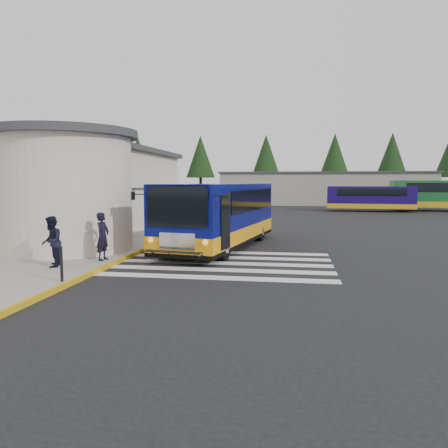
# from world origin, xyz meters

# --- Properties ---
(ground) EXTENTS (140.00, 140.00, 0.00)m
(ground) POSITION_xyz_m (0.00, 0.00, 0.00)
(ground) COLOR black
(ground) RESTS_ON ground
(sidewalk) EXTENTS (10.00, 34.00, 0.15)m
(sidewalk) POSITION_xyz_m (-9.00, 4.00, 0.07)
(sidewalk) COLOR gray
(sidewalk) RESTS_ON ground
(curb_strip) EXTENTS (0.12, 34.00, 0.16)m
(curb_strip) POSITION_xyz_m (-4.05, 4.00, 0.08)
(curb_strip) COLOR gold
(curb_strip) RESTS_ON ground
(station_building) EXTENTS (12.70, 18.70, 4.80)m
(station_building) POSITION_xyz_m (-10.84, 6.91, 2.57)
(station_building) COLOR beige
(station_building) RESTS_ON ground
(crosswalk) EXTENTS (8.00, 5.35, 0.01)m
(crosswalk) POSITION_xyz_m (-0.50, -0.80, 0.01)
(crosswalk) COLOR silver
(crosswalk) RESTS_ON ground
(depot_building) EXTENTS (26.40, 8.40, 4.20)m
(depot_building) POSITION_xyz_m (6.00, 42.00, 2.11)
(depot_building) COLOR gray
(depot_building) RESTS_ON ground
(tree_line) EXTENTS (58.40, 4.40, 10.00)m
(tree_line) POSITION_xyz_m (6.29, 50.00, 6.77)
(tree_line) COLOR black
(tree_line) RESTS_ON ground
(transit_bus) EXTENTS (4.56, 10.26, 2.82)m
(transit_bus) POSITION_xyz_m (-1.08, 2.97, 1.35)
(transit_bus) COLOR #080D63
(transit_bus) RESTS_ON ground
(pedestrian_a) EXTENTS (0.46, 0.65, 1.69)m
(pedestrian_a) POSITION_xyz_m (-4.50, -1.65, 0.99)
(pedestrian_a) COLOR black
(pedestrian_a) RESTS_ON sidewalk
(pedestrian_b) EXTENTS (0.88, 0.98, 1.65)m
(pedestrian_b) POSITION_xyz_m (-5.61, -3.09, 0.98)
(pedestrian_b) COLOR black
(pedestrian_b) RESTS_ON sidewalk
(bollard) EXTENTS (0.08, 0.08, 1.00)m
(bollard) POSITION_xyz_m (-4.20, -4.98, 0.65)
(bollard) COLOR black
(bollard) RESTS_ON sidewalk
(far_bus_a) EXTENTS (8.49, 3.10, 2.15)m
(far_bus_a) POSITION_xyz_m (9.66, 28.97, 1.39)
(far_bus_a) COLOR #160751
(far_bus_a) RESTS_ON ground
(far_bus_b) EXTENTS (10.36, 3.24, 2.65)m
(far_bus_b) POSITION_xyz_m (17.15, 30.69, 1.72)
(far_bus_b) COLOR #165626
(far_bus_b) RESTS_ON ground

